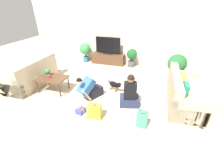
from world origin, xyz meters
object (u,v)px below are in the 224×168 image
(dog, at_px, (115,85))
(gift_box_a, at_px, (81,111))
(person_kneeling, at_px, (89,88))
(person_sitting, at_px, (130,94))
(potted_plant_back_left, at_px, (85,50))
(potted_plant_back_right, at_px, (132,56))
(mug, at_px, (49,76))
(gift_bag_a, at_px, (142,119))
(potted_plant_corner_right, at_px, (177,65))
(sofa_left, at_px, (32,76))
(tabletop_plant, at_px, (47,72))
(tv_console, at_px, (108,59))
(gift_box_b, at_px, (95,111))
(sofa_right, at_px, (184,94))
(coffee_table, at_px, (52,79))
(tv, at_px, (108,47))

(dog, distance_m, gift_box_a, 1.40)
(person_kneeling, distance_m, person_sitting, 1.17)
(potted_plant_back_left, distance_m, potted_plant_back_right, 2.17)
(person_kneeling, relative_size, mug, 6.91)
(gift_box_a, xyz_separation_m, gift_bag_a, (1.55, -0.04, 0.14))
(potted_plant_corner_right, relative_size, gift_bag_a, 2.28)
(person_sitting, xyz_separation_m, mug, (-2.51, 0.05, 0.16))
(potted_plant_back_left, xyz_separation_m, dog, (2.02, -2.21, -0.32))
(sofa_left, bearing_deg, tabletop_plant, 83.18)
(tv_console, xyz_separation_m, gift_box_a, (0.37, -3.52, -0.16))
(gift_box_b, bearing_deg, person_sitting, 45.95)
(potted_plant_back_left, xyz_separation_m, gift_bag_a, (3.01, -3.52, -0.34))
(sofa_right, distance_m, person_sitting, 1.49)
(sofa_right, xyz_separation_m, tabletop_plant, (-4.05, -0.30, 0.27))
(mug, bearing_deg, gift_bag_a, -14.92)
(coffee_table, height_order, gift_bag_a, coffee_table)
(gift_bag_a, distance_m, mug, 3.05)
(mug, bearing_deg, tv_console, 70.11)
(person_sitting, bearing_deg, person_kneeling, -14.11)
(potted_plant_back_right, bearing_deg, person_kneeling, -105.02)
(tv_console, distance_m, gift_box_b, 3.66)
(coffee_table, distance_m, potted_plant_corner_right, 4.06)
(gift_bag_a, bearing_deg, tv, 118.34)
(tv, xyz_separation_m, potted_plant_back_left, (-1.08, -0.05, -0.23))
(sofa_left, height_order, gift_box_b, sofa_left)
(person_sitting, distance_m, gift_bag_a, 0.86)
(gift_box_a, bearing_deg, person_sitting, 31.42)
(coffee_table, height_order, person_sitting, person_sitting)
(potted_plant_back_right, bearing_deg, potted_plant_back_left, 180.00)
(sofa_left, height_order, mug, sofa_left)
(potted_plant_back_left, height_order, person_kneeling, potted_plant_back_left)
(person_sitting, height_order, gift_box_a, person_sitting)
(tv_console, relative_size, tabletop_plant, 6.56)
(person_sitting, height_order, gift_box_b, person_sitting)
(sofa_left, xyz_separation_m, potted_plant_corner_right, (4.66, 1.47, 0.35))
(sofa_left, relative_size, person_kneeling, 2.19)
(potted_plant_corner_right, distance_m, tabletop_plant, 4.20)
(coffee_table, xyz_separation_m, gift_box_b, (1.73, -0.82, -0.23))
(tv_console, height_order, potted_plant_back_right, potted_plant_back_right)
(dog, distance_m, mug, 2.03)
(tv_console, height_order, tv, tv)
(gift_box_a, bearing_deg, potted_plant_back_right, 78.43)
(potted_plant_back_right, height_order, dog, potted_plant_back_right)
(tv_console, distance_m, gift_bag_a, 4.05)
(tv, relative_size, potted_plant_corner_right, 1.08)
(gift_box_b, bearing_deg, potted_plant_back_right, 85.18)
(coffee_table, bearing_deg, sofa_right, 5.84)
(person_sitting, bearing_deg, sofa_right, -175.72)
(tv_console, relative_size, mug, 12.19)
(potted_plant_back_right, height_order, gift_box_b, potted_plant_back_right)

